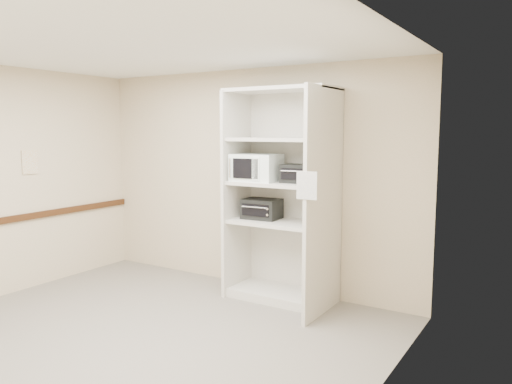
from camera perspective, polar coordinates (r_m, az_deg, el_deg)
The scene contains 10 objects.
floor at distance 5.03m, azimuth -13.58°, elevation -15.94°, with size 4.50×4.00×0.01m, color #635F56.
ceiling at distance 4.70m, azimuth -14.55°, elevation 16.01°, with size 4.50×4.00×0.01m, color white.
wall_back at distance 6.23m, azimuth -0.75°, elevation 1.51°, with size 4.50×0.02×2.70m, color beige.
wall_right at distance 3.46m, azimuth 12.98°, elevation -3.10°, with size 0.02×4.00×2.70m, color beige.
shelving_unit at distance 5.67m, azimuth 3.32°, elevation -1.28°, with size 1.24×0.92×2.42m.
microwave at distance 5.75m, azimuth 0.07°, elevation 2.81°, with size 0.52×0.40×0.31m, color white.
toaster_oven_upper at distance 5.58m, azimuth 4.86°, elevation 2.11°, with size 0.36×0.27×0.21m, color black.
toaster_oven_lower at distance 5.86m, azimuth 0.67°, elevation -1.93°, with size 0.42×0.32×0.23m, color black.
paper_sign at distance 4.81m, azimuth 5.81°, elevation 0.75°, with size 0.21×0.01×0.27m, color white.
wall_poster at distance 6.72m, azimuth -24.43°, elevation 3.13°, with size 0.01×0.21×0.29m, color silver.
Camera 1 is at (3.34, -3.22, 1.94)m, focal length 35.00 mm.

